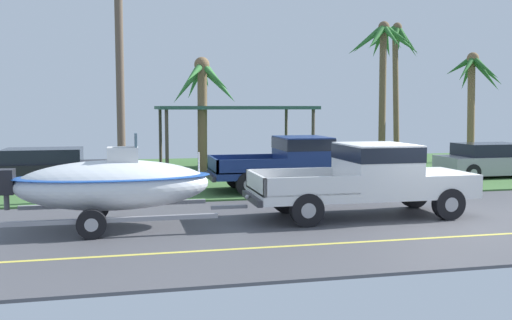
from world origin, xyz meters
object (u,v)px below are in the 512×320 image
Objects in this scene: parked_pickup_background at (301,161)px; palm_tree_near_right at (474,80)px; palm_tree_near_left at (395,54)px; utility_pole at (120,69)px; palm_tree_mid at (203,91)px; boat_on_trailer at (113,184)px; parked_sedan_near at (49,169)px; pickup_truck_towing at (375,176)px; parked_sedan_far at (492,161)px; palm_tree_far_left at (383,54)px; carport_awning at (233,109)px.

palm_tree_near_right is (11.44, 7.52, 3.14)m from parked_pickup_background.
palm_tree_near_left reaches higher than parked_pickup_background.
palm_tree_mid is at bearing 59.32° from utility_pole.
boat_on_trailer is 1.24× the size of parked_sedan_near.
palm_tree_mid reaches higher than pickup_truck_towing.
palm_tree_far_left reaches higher than parked_sedan_far.
palm_tree_far_left is at bearing 32.33° from utility_pole.
parked_sedan_far is at bearing 11.39° from parked_pickup_background.
palm_tree_mid is at bearing 119.90° from parked_pickup_background.
boat_on_trailer is 1.19× the size of palm_tree_mid.
boat_on_trailer is 0.75× the size of utility_pole.
palm_tree_far_left reaches higher than parked_sedan_near.
palm_tree_near_left is at bearing 18.63° from carport_awning.
palm_tree_near_left is (-0.38, 7.87, 4.91)m from parked_sedan_far.
pickup_truck_towing is 1.37× the size of parked_sedan_far.
palm_tree_far_left reaches higher than parked_pickup_background.
palm_tree_far_left reaches higher than carport_awning.
carport_awning is at bearing 56.68° from utility_pole.
carport_awning is at bearing -177.02° from palm_tree_far_left.
pickup_truck_towing is 16.80m from palm_tree_near_left.
palm_tree_near_right reaches higher than parked_sedan_near.
utility_pole is (-5.89, -0.76, 2.92)m from parked_pickup_background.
palm_tree_near_left is 12.04m from palm_tree_mid.
boat_on_trailer is 0.84× the size of palm_tree_far_left.
palm_tree_near_right reaches higher than parked_pickup_background.
palm_tree_mid is (-10.78, -4.93, -2.12)m from palm_tree_near_left.
parked_sedan_near is 0.83× the size of palm_tree_near_right.
boat_on_trailer is at bearing -180.00° from pickup_truck_towing.
parked_sedan_near is 0.68× the size of palm_tree_far_left.
parked_sedan_far is 0.63× the size of palm_tree_far_left.
utility_pole reaches higher than pickup_truck_towing.
parked_sedan_near is 6.67m from palm_tree_mid.
carport_awning is (4.95, 11.17, 1.69)m from boat_on_trailer.
palm_tree_near_right is (12.57, 1.05, 1.44)m from carport_awning.
pickup_truck_towing is 0.78× the size of utility_pole.
parked_sedan_far is 0.57× the size of utility_pole.
palm_tree_far_left is (6.14, 6.84, 4.29)m from parked_pickup_background.
palm_tree_near_right is at bearing 25.55° from utility_pole.
parked_sedan_near is at bearing 176.68° from parked_sedan_far.
parked_pickup_background is 1.22× the size of parked_sedan_near.
palm_tree_near_right reaches higher than parked_sedan_far.
parked_pickup_background reaches higher than parked_sedan_near.
palm_tree_far_left is (-1.97, -2.74, -0.28)m from palm_tree_near_left.
carport_awning is 1.36× the size of palm_tree_mid.
parked_sedan_near is 8.44m from carport_awning.
palm_tree_near_left is at bearing 49.76° from parked_pickup_background.
parked_pickup_background is 1.17× the size of palm_tree_mid.
palm_tree_far_left is at bearing 13.98° from palm_tree_mid.
parked_sedan_near is at bearing -157.35° from palm_tree_near_left.
parked_sedan_far is 7.39m from palm_tree_near_right.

